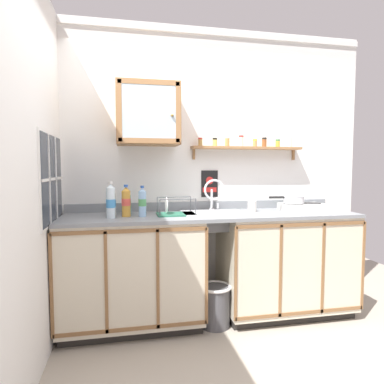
{
  "coord_description": "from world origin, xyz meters",
  "views": [
    {
      "loc": [
        -0.76,
        -2.4,
        1.38
      ],
      "look_at": [
        -0.16,
        0.56,
        1.15
      ],
      "focal_mm": 31.13,
      "sensor_mm": 36.0,
      "label": 1
    }
  ],
  "objects": [
    {
      "name": "window",
      "position": [
        -1.31,
        0.31,
        1.29
      ],
      "size": [
        0.03,
        0.73,
        0.71
      ],
      "color": "#262D38"
    },
    {
      "name": "mug",
      "position": [
        0.39,
        0.5,
        1.02
      ],
      "size": [
        0.08,
        0.12,
        0.1
      ],
      "color": "white",
      "rests_on": "countertop"
    },
    {
      "name": "sink",
      "position": [
        0.02,
        0.48,
        0.94
      ],
      "size": [
        0.54,
        0.41,
        0.45
      ],
      "color": "silver",
      "rests_on": "countertop"
    },
    {
      "name": "spice_shelf",
      "position": [
        0.41,
        0.68,
        1.58
      ],
      "size": [
        1.09,
        0.14,
        0.23
      ],
      "color": "#996B42"
    },
    {
      "name": "hot_plate_stove",
      "position": [
        0.9,
        0.46,
        1.0
      ],
      "size": [
        0.4,
        0.31,
        0.07
      ],
      "color": "silver",
      "rests_on": "countertop"
    },
    {
      "name": "wall_cabinet",
      "position": [
        -0.55,
        0.58,
        1.84
      ],
      "size": [
        0.54,
        0.35,
        0.54
      ],
      "color": "#996B42"
    },
    {
      "name": "bottle_juice_amber_4",
      "position": [
        -0.75,
        0.42,
        1.09
      ],
      "size": [
        0.08,
        0.08,
        0.27
      ],
      "color": "gold",
      "rests_on": "countertop"
    },
    {
      "name": "floor",
      "position": [
        0.0,
        0.0,
        0.0
      ],
      "size": [
        5.64,
        5.64,
        0.0
      ],
      "primitive_type": "plane",
      "color": "#9E9384",
      "rests_on": "ground"
    },
    {
      "name": "warning_sign",
      "position": [
        0.05,
        0.74,
        1.22
      ],
      "size": [
        0.16,
        0.01,
        0.26
      ],
      "color": "black"
    },
    {
      "name": "bottle_detergent_teal_2",
      "position": [
        -0.74,
        0.55,
        1.06
      ],
      "size": [
        0.07,
        0.07,
        0.22
      ],
      "color": "teal",
      "rests_on": "countertop"
    },
    {
      "name": "countertop",
      "position": [
        0.0,
        0.44,
        0.95
      ],
      "size": [
        2.6,
        0.64,
        0.03
      ],
      "primitive_type": "cube",
      "color": "gray",
      "rests_on": "lower_cabinet_run"
    },
    {
      "name": "side_wall_left",
      "position": [
        -1.34,
        -0.23,
        1.35
      ],
      "size": [
        0.05,
        3.54,
        2.7
      ],
      "primitive_type": "cube",
      "color": "white",
      "rests_on": "ground"
    },
    {
      "name": "backsplash",
      "position": [
        0.0,
        0.73,
        1.01
      ],
      "size": [
        2.6,
        0.02,
        0.08
      ],
      "primitive_type": "cube",
      "color": "gray",
      "rests_on": "countertop"
    },
    {
      "name": "dish_rack",
      "position": [
        -0.34,
        0.43,
        0.99
      ],
      "size": [
        0.33,
        0.24,
        0.15
      ],
      "color": "#26664C",
      "rests_on": "countertop"
    },
    {
      "name": "bottle_opaque_white_0",
      "position": [
        -0.87,
        0.52,
        1.08
      ],
      "size": [
        0.06,
        0.06,
        0.24
      ],
      "color": "white",
      "rests_on": "countertop"
    },
    {
      "name": "back_wall",
      "position": [
        0.0,
        0.77,
        1.36
      ],
      "size": [
        3.24,
        0.07,
        2.7
      ],
      "color": "white",
      "rests_on": "ground"
    },
    {
      "name": "lower_cabinet_run_right",
      "position": [
        0.71,
        0.44,
        0.47
      ],
      "size": [
        1.21,
        0.62,
        0.94
      ],
      "color": "black",
      "rests_on": "ground"
    },
    {
      "name": "bottle_water_clear_1",
      "position": [
        -0.87,
        0.35,
        1.1
      ],
      "size": [
        0.07,
        0.07,
        0.3
      ],
      "color": "silver",
      "rests_on": "countertop"
    },
    {
      "name": "bottle_water_blue_3",
      "position": [
        -0.62,
        0.39,
        1.09
      ],
      "size": [
        0.07,
        0.07,
        0.26
      ],
      "color": "#8CB7E0",
      "rests_on": "countertop"
    },
    {
      "name": "trash_bin",
      "position": [
        -0.01,
        0.31,
        0.19
      ],
      "size": [
        0.28,
        0.28,
        0.36
      ],
      "color": "#4C4C51",
      "rests_on": "ground"
    },
    {
      "name": "lower_cabinet_run",
      "position": [
        -0.71,
        0.44,
        0.47
      ],
      "size": [
        1.19,
        0.62,
        0.94
      ],
      "color": "black",
      "rests_on": "ground"
    },
    {
      "name": "saucepan",
      "position": [
        0.8,
        0.49,
        1.08
      ],
      "size": [
        0.34,
        0.2,
        0.07
      ],
      "color": "silver",
      "rests_on": "hot_plate_stove"
    }
  ]
}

